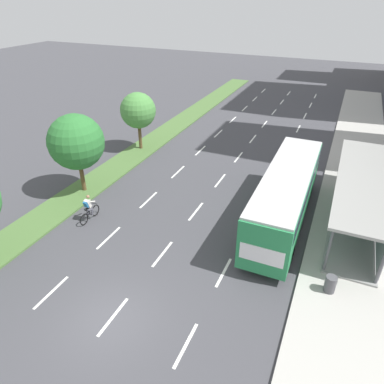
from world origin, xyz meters
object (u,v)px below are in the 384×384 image
bus_shelter (365,196)px  trash_bin (330,284)px  cyclist (89,209)px  bus (286,192)px  median_tree_third (138,111)px  median_tree_second (76,142)px

bus_shelter → trash_bin: bus_shelter is taller
cyclist → bus_shelter: bearing=22.9°
bus_shelter → bus: size_ratio=1.04×
bus_shelter → cyclist: size_ratio=6.45×
cyclist → trash_bin: (14.05, -0.37, -0.22)m
bus_shelter → cyclist: bearing=-157.1°
cyclist → median_tree_third: (-2.86, 10.76, 2.71)m
cyclist → median_tree_third: bearing=104.9°
cyclist → median_tree_second: size_ratio=0.33×
median_tree_third → cyclist: bearing=-75.1°
cyclist → median_tree_second: median_tree_second is taller
trash_bin → bus: bearing=122.5°
bus_shelter → cyclist: (-15.13, -6.38, -1.08)m
bus_shelter → trash_bin: bearing=-99.1°
cyclist → median_tree_second: bearing=134.0°
bus → median_tree_second: size_ratio=2.08×
bus → cyclist: bearing=-156.8°
median_tree_third → trash_bin: (16.91, -11.13, -2.93)m
cyclist → trash_bin: cyclist is taller
median_tree_third → bus: bearing=-24.0°
median_tree_third → trash_bin: bearing=-33.4°
median_tree_second → median_tree_third: bearing=91.7°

